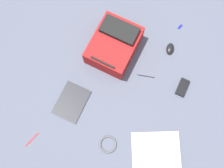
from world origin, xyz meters
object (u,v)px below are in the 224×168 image
object	(u,v)px
book_comic	(72,102)
cable_coil	(107,144)
laptop	(156,151)
power_brick	(182,87)
computer_mouse	(170,49)
pen_black	(146,76)
backpack	(114,45)
pen_blue	(32,139)
usb_stick	(180,27)

from	to	relation	value
book_comic	cable_coil	world-z (taller)	cable_coil
book_comic	cable_coil	bearing A→B (deg)	137.99
laptop	power_brick	xyz separation A→B (m)	(-0.16, -0.50, 0.00)
book_comic	cable_coil	size ratio (longest dim) A/B	2.52
laptop	computer_mouse	size ratio (longest dim) A/B	4.09
laptop	pen_black	bearing A→B (deg)	-77.59
book_comic	power_brick	distance (m)	0.86
backpack	book_comic	xyz separation A→B (m)	(0.27, 0.47, -0.09)
computer_mouse	pen_blue	world-z (taller)	computer_mouse
cable_coil	pen_blue	bearing A→B (deg)	3.23
computer_mouse	usb_stick	size ratio (longest dim) A/B	2.05
book_comic	usb_stick	bearing A→B (deg)	-137.22
pen_blue	power_brick	bearing A→B (deg)	-154.00
backpack	laptop	world-z (taller)	backpack
computer_mouse	usb_stick	world-z (taller)	computer_mouse
cable_coil	pen_black	xyz separation A→B (m)	(-0.24, -0.56, -0.00)
backpack	cable_coil	size ratio (longest dim) A/B	3.78
book_comic	computer_mouse	xyz separation A→B (m)	(-0.72, -0.52, 0.01)
book_comic	usb_stick	world-z (taller)	book_comic
power_brick	laptop	bearing A→B (deg)	71.77
power_brick	pen_black	xyz separation A→B (m)	(0.29, -0.06, -0.01)
computer_mouse	cable_coil	world-z (taller)	computer_mouse
pen_blue	laptop	bearing A→B (deg)	-178.19
laptop	cable_coil	distance (m)	0.36
laptop	usb_stick	bearing A→B (deg)	-96.64
backpack	power_brick	size ratio (longest dim) A/B	3.62
pen_black	backpack	bearing A→B (deg)	-35.37
usb_stick	computer_mouse	bearing A→B (deg)	71.22
computer_mouse	pen_blue	bearing A→B (deg)	47.58
pen_black	laptop	bearing A→B (deg)	102.41
laptop	cable_coil	size ratio (longest dim) A/B	2.99
laptop	power_brick	world-z (taller)	same
backpack	pen_blue	distance (m)	0.95
computer_mouse	pen_black	xyz separation A→B (m)	(0.17, 0.25, -0.02)
pen_black	pen_blue	world-z (taller)	pen_blue
backpack	usb_stick	xyz separation A→B (m)	(-0.52, -0.26, -0.09)
cable_coil	usb_stick	bearing A→B (deg)	-115.21
laptop	pen_black	size ratio (longest dim) A/B	2.86
laptop	pen_blue	size ratio (longest dim) A/B	2.97
laptop	book_comic	world-z (taller)	laptop
laptop	pen_black	distance (m)	0.57
backpack	pen_blue	xyz separation A→B (m)	(0.52, 0.78, -0.09)
laptop	backpack	bearing A→B (deg)	-62.18
computer_mouse	usb_stick	xyz separation A→B (m)	(-0.07, -0.21, -0.01)
backpack	power_brick	bearing A→B (deg)	155.59
laptop	book_comic	distance (m)	0.73
laptop	book_comic	size ratio (longest dim) A/B	1.19
laptop	book_comic	xyz separation A→B (m)	(0.67, -0.28, -0.01)
power_brick	usb_stick	world-z (taller)	power_brick
cable_coil	backpack	bearing A→B (deg)	-86.96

